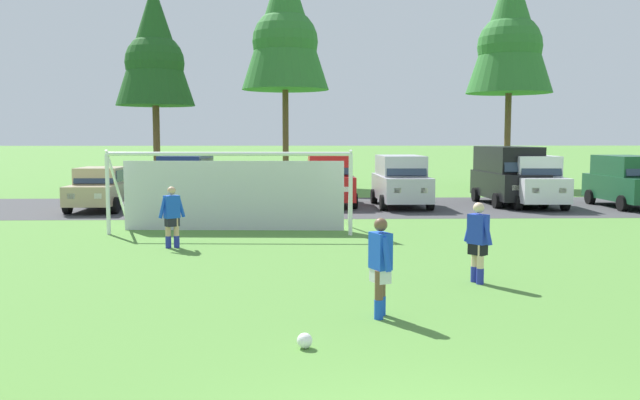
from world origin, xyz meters
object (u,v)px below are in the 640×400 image
soccer_ball (305,341)px  player_defender_far (380,268)px  soccer_goal (233,190)px  parked_car_slot_end (628,181)px  parked_car_slot_far_right (531,180)px  parked_car_slot_center (329,179)px  player_striker_near (478,243)px  parked_car_slot_center_right (401,180)px  parked_car_slot_right (508,174)px  parked_car_slot_left (186,180)px  parked_car_slot_far_left (101,188)px  player_midfield_center (172,217)px  parked_car_slot_center_left (268,186)px

soccer_ball → player_defender_far: player_defender_far is taller
soccer_goal → parked_car_slot_end: 17.15m
parked_car_slot_far_right → parked_car_slot_center: bearing=174.1°
soccer_goal → player_striker_near: soccer_goal is taller
soccer_ball → player_defender_far: (1.25, 1.60, 0.71)m
player_striker_near → parked_car_slot_end: (10.16, 14.29, 0.29)m
parked_car_slot_center_right → parked_car_slot_right: parked_car_slot_right is taller
parked_car_slot_left → parked_car_slot_end: (18.54, -1.03, 0.00)m
soccer_ball → parked_car_slot_far_left: bearing=114.0°
soccer_ball → soccer_goal: (-2.13, 11.78, 1.18)m
player_striker_near → parked_car_slot_right: parked_car_slot_right is taller
player_midfield_center → parked_car_slot_end: bearing=29.6°
parked_car_slot_left → soccer_goal: bearing=-70.4°
soccer_ball → parked_car_slot_center_left: (-1.35, 19.17, 0.77)m
soccer_goal → player_striker_near: bearing=-53.6°
parked_car_slot_center → soccer_ball: bearing=-93.7°
soccer_ball → player_midfield_center: (-3.44, 8.65, 0.71)m
parked_car_slot_center_right → parked_car_slot_end: same height
soccer_goal → parked_car_slot_center_right: soccer_goal is taller
soccer_ball → parked_car_slot_right: parked_car_slot_right is taller
parked_car_slot_center → parked_car_slot_far_right: size_ratio=0.99×
parked_car_slot_center → parked_car_slot_right: (7.79, 0.04, 0.23)m
player_striker_near → parked_car_slot_left: parked_car_slot_left is taller
player_defender_far → parked_car_slot_right: parked_car_slot_right is taller
parked_car_slot_center_left → parked_car_slot_right: size_ratio=0.87×
parked_car_slot_far_right → parked_car_slot_right: bearing=126.9°
parked_car_slot_right → parked_car_slot_end: (4.65, -1.34, -0.23)m
parked_car_slot_far_left → parked_car_slot_right: bearing=5.5°
player_striker_near → parked_car_slot_center_left: 15.83m
player_defender_far → parked_car_slot_left: 18.84m
parked_car_slot_left → parked_car_slot_center: 6.11m
soccer_ball → parked_car_slot_center: bearing=86.3°
soccer_goal → player_defender_far: 10.74m
soccer_goal → parked_car_slot_far_right: size_ratio=1.61×
player_midfield_center → parked_car_slot_right: parked_car_slot_right is taller
parked_car_slot_far_left → parked_car_slot_right: size_ratio=0.87×
parked_car_slot_center → parked_car_slot_left: bearing=-177.5°
parked_car_slot_right → parked_car_slot_end: size_ratio=1.05×
parked_car_slot_left → parked_car_slot_center: same height
player_defender_far → parked_car_slot_center_left: bearing=98.4°
parked_car_slot_far_left → parked_car_slot_center_left: (6.69, 1.10, 0.00)m
parked_car_slot_center_left → parked_car_slot_right: bearing=3.1°
soccer_ball → parked_car_slot_far_right: 21.21m
player_striker_near → parked_car_slot_far_left: size_ratio=0.39×
parked_car_slot_far_left → soccer_goal: bearing=-46.8°
soccer_goal → parked_car_slot_center: bearing=66.8°
parked_car_slot_end → player_striker_near: bearing=-125.4°
parked_car_slot_far_left → parked_car_slot_center_right: 12.32m
player_striker_near → player_defender_far: 3.39m
parked_car_slot_far_left → parked_car_slot_far_right: bearing=2.4°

